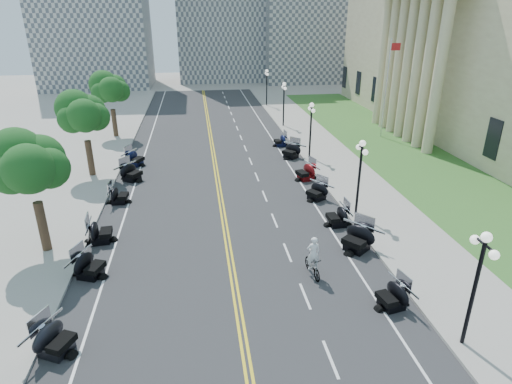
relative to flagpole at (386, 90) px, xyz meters
name	(u,v)px	position (x,y,z in m)	size (l,w,h in m)	color
ground	(230,257)	(-18.00, -22.00, -5.00)	(160.00, 160.00, 0.00)	gray
road	(219,188)	(-18.00, -12.00, -5.00)	(16.00, 90.00, 0.01)	#333335
centerline_yellow_a	(217,188)	(-18.12, -12.00, -4.99)	(0.12, 90.00, 0.00)	yellow
centerline_yellow_b	(220,188)	(-17.88, -12.00, -4.99)	(0.12, 90.00, 0.00)	yellow
edge_line_north	(301,184)	(-11.60, -12.00, -4.99)	(0.12, 90.00, 0.00)	white
edge_line_south	(132,193)	(-24.40, -12.00, -4.99)	(0.12, 90.00, 0.00)	white
lane_dash_4	(331,359)	(-14.80, -30.00, -4.99)	(0.12, 2.00, 0.00)	white
lane_dash_5	(305,296)	(-14.80, -26.00, -4.99)	(0.12, 2.00, 0.00)	white
lane_dash_6	(287,252)	(-14.80, -22.00, -4.99)	(0.12, 2.00, 0.00)	white
lane_dash_7	(275,220)	(-14.80, -18.00, -4.99)	(0.12, 2.00, 0.00)	white
lane_dash_8	(265,196)	(-14.80, -14.00, -4.99)	(0.12, 2.00, 0.00)	white
lane_dash_9	(257,177)	(-14.80, -10.00, -4.99)	(0.12, 2.00, 0.00)	white
lane_dash_10	(251,161)	(-14.80, -6.00, -4.99)	(0.12, 2.00, 0.00)	white
lane_dash_11	(245,148)	(-14.80, -2.00, -4.99)	(0.12, 2.00, 0.00)	white
lane_dash_12	(241,137)	(-14.80, 2.00, -4.99)	(0.12, 2.00, 0.00)	white
lane_dash_13	(237,128)	(-14.80, 6.00, -4.99)	(0.12, 2.00, 0.00)	white
lane_dash_14	(234,120)	(-14.80, 10.00, -4.99)	(0.12, 2.00, 0.00)	white
lane_dash_15	(231,113)	(-14.80, 14.00, -4.99)	(0.12, 2.00, 0.00)	white
lane_dash_16	(229,107)	(-14.80, 18.00, -4.99)	(0.12, 2.00, 0.00)	white
lane_dash_17	(227,102)	(-14.80, 22.00, -4.99)	(0.12, 2.00, 0.00)	white
lane_dash_18	(225,97)	(-14.80, 26.00, -4.99)	(0.12, 2.00, 0.00)	white
lane_dash_19	(223,93)	(-14.80, 30.00, -4.99)	(0.12, 2.00, 0.00)	white
sidewalk_north	(352,180)	(-7.50, -12.00, -4.92)	(5.00, 90.00, 0.15)	#9E9991
sidewalk_south	(74,195)	(-28.50, -12.00, -4.92)	(5.00, 90.00, 0.15)	#9E9991
lawn	(392,148)	(-0.50, -4.00, -4.95)	(9.00, 60.00, 0.10)	#356023
distant_block_a	(92,8)	(-36.00, 40.00, 8.00)	(18.00, 14.00, 26.00)	gray
distant_block_c	(315,20)	(4.00, 43.00, 6.00)	(20.00, 14.00, 22.00)	gray
street_lamp_1	(474,291)	(-9.40, -30.00, -2.40)	(0.50, 1.20, 4.90)	black
street_lamp_2	(359,178)	(-9.40, -18.00, -2.40)	(0.50, 1.20, 4.90)	black
street_lamp_3	(311,131)	(-9.40, -6.00, -2.40)	(0.50, 1.20, 4.90)	black
street_lamp_4	(284,104)	(-9.40, 6.00, -2.40)	(0.50, 1.20, 4.90)	black
street_lamp_5	(267,88)	(-9.40, 18.00, -2.40)	(0.50, 1.20, 4.90)	black
flagpole	(386,90)	(0.00, 0.00, 0.00)	(1.10, 0.20, 10.00)	silver
tree_2	(31,171)	(-28.00, -20.00, -0.25)	(4.80, 4.80, 9.20)	#235619
tree_3	(84,119)	(-28.00, -8.00, -0.25)	(4.80, 4.80, 9.20)	#235619
tree_4	(111,92)	(-28.00, 4.00, -0.25)	(4.80, 4.80, 9.20)	#235619
motorcycle_n_4	(392,295)	(-11.15, -27.31, -4.35)	(1.86, 1.86, 1.30)	black
motorcycle_n_5	(357,237)	(-10.92, -22.25, -4.22)	(2.24, 2.24, 1.57)	black
motorcycle_n_6	(338,215)	(-11.04, -19.18, -4.32)	(1.94, 1.94, 1.36)	black
motorcycle_n_7	(317,191)	(-11.23, -15.08, -4.33)	(1.92, 1.92, 1.34)	black
motorcycle_n_8	(306,171)	(-11.05, -11.16, -4.28)	(2.05, 2.05, 1.44)	#590A0C
motorcycle_n_9	(291,150)	(-11.00, -5.54, -4.27)	(2.09, 2.09, 1.46)	black
motorcycle_n_10	(280,140)	(-11.25, -1.69, -4.37)	(1.79, 1.79, 1.25)	black
motorcycle_s_4	(54,338)	(-25.28, -28.15, -4.31)	(1.98, 1.98, 1.39)	black
motorcycle_s_5	(89,264)	(-25.10, -22.88, -4.31)	(1.98, 1.98, 1.38)	black
motorcycle_s_6	(100,231)	(-25.25, -19.31, -4.29)	(2.04, 2.04, 1.43)	black
motorcycle_s_7	(119,194)	(-25.03, -13.76, -4.35)	(1.85, 1.85, 1.30)	black
motorcycle_s_8	(131,172)	(-24.72, -9.41, -4.25)	(2.13, 2.13, 1.49)	black
motorcycle_s_9	(135,158)	(-24.88, -5.70, -4.29)	(2.02, 2.02, 1.41)	black
bicycle	(312,266)	(-14.03, -24.35, -4.45)	(0.52, 1.84, 1.11)	#A51414
cyclist_rider	(314,240)	(-14.03, -24.35, -2.98)	(0.67, 0.44, 1.83)	white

